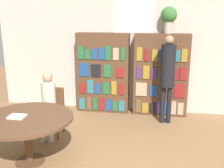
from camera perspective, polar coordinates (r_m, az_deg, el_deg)
wall_back at (r=6.03m, az=4.53°, el=8.14°), size 6.40×0.07×3.00m
bookshelf_left at (r=6.03m, az=-1.96°, el=2.40°), size 1.19×0.34×1.82m
bookshelf_right at (r=5.92m, az=10.56°, el=1.90°), size 1.19×0.34×1.82m
flower_vase at (r=5.78m, az=12.28°, el=14.09°), size 0.34×0.34×0.55m
reading_table at (r=4.14m, az=-18.04°, el=-8.19°), size 1.38×1.38×0.74m
chair_left_side at (r=5.07m, az=-12.84°, el=-5.31°), size 0.41×0.41×0.89m
seated_reader_left at (r=4.85m, az=-13.74°, el=-3.82°), size 0.26×0.37×1.23m
librarian_standing at (r=5.39m, az=12.02°, el=2.80°), size 0.29×0.56×1.82m
open_book_on_table at (r=4.13m, az=-19.96°, el=-6.67°), size 0.24×0.18×0.03m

